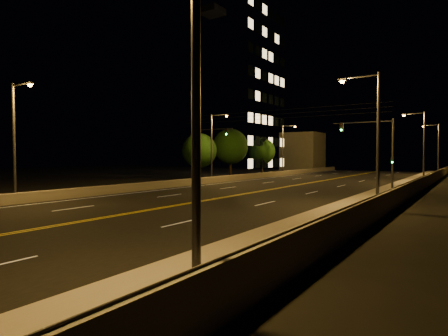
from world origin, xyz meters
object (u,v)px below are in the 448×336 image
Objects in this scene: streetlight_0 at (185,86)px; traffic_signal_left at (202,149)px; streetlight_2 at (421,142)px; tree_2 at (262,151)px; streetlight_4 at (16,134)px; tree_1 at (230,147)px; streetlight_5 at (214,143)px; streetlight_3 at (436,146)px; streetlight_6 at (284,146)px; building_tower at (212,94)px; tree_0 at (199,151)px; traffic_signal_right at (380,148)px; streetlight_1 at (373,131)px.

streetlight_0 is 34.13m from traffic_signal_left.
streetlight_2 is 1.31× the size of tree_2.
streetlight_4 is at bearing 160.99° from streetlight_0.
streetlight_2 reaches higher than tree_1.
streetlight_5 is (-21.40, 31.07, 0.00)m from streetlight_0.
traffic_signal_left is at bearing -119.91° from streetlight_3.
streetlight_0 is 1.00× the size of streetlight_2.
streetlight_4 is 44.09m from streetlight_6.
traffic_signal_left is 0.20× the size of building_tower.
tree_2 is (-26.32, -9.95, -0.85)m from streetlight_3.
streetlight_4 is 1.31× the size of tree_2.
tree_2 is (-26.32, 52.80, -0.85)m from streetlight_0.
streetlight_3 is 1.30× the size of traffic_signal_left.
streetlight_2 is 27.23m from tree_0.
traffic_signal_right is 1.01× the size of tree_0.
streetlight_1 reaches higher than traffic_signal_left.
traffic_signal_left is 26.10m from tree_2.
streetlight_5 is (0.00, 23.69, 0.00)m from streetlight_4.
traffic_signal_left is at bearing -73.78° from streetlight_5.
streetlight_1 is at bearing 90.00° from streetlight_0.
streetlight_0 is 62.75m from streetlight_3.
streetlight_1 is 36.31m from tree_1.
traffic_signal_right is at bearing -31.42° from tree_1.
streetlight_6 is 31.27m from traffic_signal_right.
tree_2 is at bearing 96.18° from streetlight_4.
streetlight_2 is at bearing 17.82° from tree_0.
streetlight_5 is 1.00× the size of streetlight_6.
traffic_signal_left is (1.07, 20.02, -0.85)m from streetlight_4.
streetlight_2 and streetlight_6 have the same top height.
tree_0 is (-25.91, 16.31, -0.88)m from streetlight_1.
streetlight_4 is 0.27× the size of building_tower.
streetlight_5 reaches higher than tree_0.
streetlight_1 is 1.00× the size of streetlight_3.
streetlight_4 is 23.69m from streetlight_5.
streetlight_2 is at bearing -22.89° from streetlight_6.
streetlight_3 is 39.91m from building_tower.
streetlight_0 is 42.43m from streetlight_2.
traffic_signal_right reaches higher than tree_2.
tree_0 is (-25.91, 34.10, -0.88)m from streetlight_0.
streetlight_5 is at bearing 148.19° from streetlight_1.
streetlight_1 and streetlight_5 have the same top height.
streetlight_0 and streetlight_3 have the same top height.
streetlight_1 is 0.27× the size of building_tower.
tree_1 is at bearing -119.84° from streetlight_6.
building_tower is 24.59m from tree_0.
building_tower reaches higher than tree_0.
building_tower reaches higher than traffic_signal_right.
streetlight_4 is 28.27m from traffic_signal_right.
streetlight_3 is at bearing 90.00° from streetlight_2.
streetlight_0 is 17.79m from streetlight_1.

